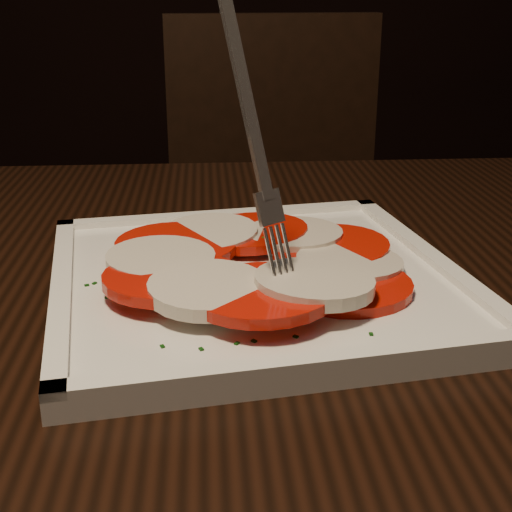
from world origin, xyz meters
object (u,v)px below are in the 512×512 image
(table, at_px, (194,373))
(chair, at_px, (280,227))
(plate, at_px, (256,282))
(fork, at_px, (246,135))

(table, relative_size, chair, 1.31)
(table, distance_m, plate, 0.13)
(table, xyz_separation_m, plate, (0.05, -0.04, 0.11))
(chair, xyz_separation_m, fork, (-0.13, -0.83, 0.35))
(fork, bearing_deg, chair, 44.61)
(table, xyz_separation_m, fork, (0.04, -0.07, 0.23))
(chair, distance_m, fork, 0.91)
(table, height_order, chair, chair)
(chair, height_order, fork, fork)
(plate, height_order, fork, fork)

